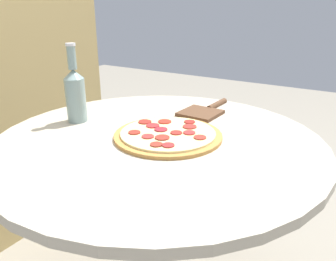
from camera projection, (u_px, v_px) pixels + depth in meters
name	position (u px, v px, depth m)	size (l,w,h in m)	color
table	(159.00, 190.00, 1.00)	(0.93, 0.93, 0.71)	#B2A893
pizza	(168.00, 134.00, 0.93)	(0.31, 0.31, 0.02)	#B77F3D
beer_bottle	(75.00, 93.00, 1.04)	(0.06, 0.06, 0.25)	gray
pizza_paddle	(205.00, 111.00, 1.15)	(0.26, 0.13, 0.02)	brown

